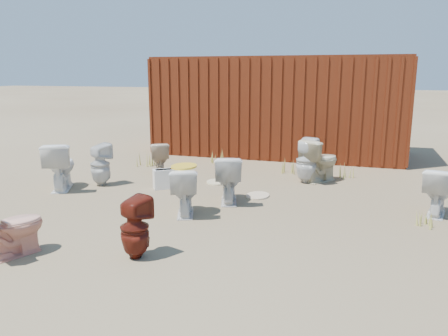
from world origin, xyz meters
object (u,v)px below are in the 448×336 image
(toilet_front_a, at_px, (60,166))
(toilet_front_e, at_px, (437,191))
(loose_tank, at_px, (168,179))
(shipping_container, at_px, (279,106))
(toilet_back_beige_right, at_px, (320,160))
(toilet_back_e, at_px, (306,161))
(toilet_back_beige_left, at_px, (160,158))
(toilet_front_pink, at_px, (12,226))
(toilet_front_c, at_px, (228,179))
(toilet_back_a, at_px, (100,165))
(toilet_front_maroon, at_px, (135,228))
(toilet_back_yellowlid, at_px, (184,191))

(toilet_front_a, height_order, toilet_front_e, toilet_front_a)
(loose_tank, bearing_deg, shipping_container, 36.72)
(shipping_container, distance_m, toilet_back_beige_right, 3.18)
(shipping_container, distance_m, toilet_back_e, 3.25)
(shipping_container, height_order, loose_tank, shipping_container)
(shipping_container, xyz_separation_m, toilet_back_beige_left, (-1.85, -3.12, -0.87))
(shipping_container, relative_size, toilet_front_pink, 8.65)
(toilet_front_c, bearing_deg, toilet_back_a, -23.08)
(shipping_container, xyz_separation_m, toilet_back_e, (1.09, -2.96, -0.78))
(shipping_container, xyz_separation_m, toilet_front_pink, (-1.62, -7.34, -0.85))
(toilet_front_c, height_order, toilet_front_maroon, toilet_front_c)
(toilet_front_a, distance_m, loose_tank, 1.90)
(loose_tank, bearing_deg, toilet_back_yellowlid, -92.66)
(toilet_front_a, xyz_separation_m, toilet_front_e, (6.13, 0.45, -0.07))
(toilet_front_pink, distance_m, toilet_front_c, 3.23)
(toilet_back_beige_right, relative_size, loose_tank, 1.62)
(toilet_front_maroon, bearing_deg, toilet_back_beige_left, -48.24)
(toilet_front_c, distance_m, toilet_front_maroon, 2.41)
(toilet_front_e, relative_size, toilet_back_beige_left, 1.07)
(toilet_back_yellowlid, bearing_deg, shipping_container, -114.20)
(toilet_front_maroon, height_order, loose_tank, toilet_front_maroon)
(loose_tank, bearing_deg, toilet_back_a, 151.50)
(toilet_front_c, relative_size, toilet_back_beige_right, 0.94)
(toilet_back_e, bearing_deg, toilet_front_c, 72.39)
(toilet_back_e, bearing_deg, toilet_front_e, 161.29)
(toilet_front_c, distance_m, loose_tank, 1.39)
(toilet_back_beige_right, bearing_deg, toilet_back_beige_left, 40.04)
(toilet_front_maroon, bearing_deg, toilet_front_e, -122.33)
(loose_tank, bearing_deg, toilet_front_maroon, -108.74)
(shipping_container, distance_m, loose_tank, 4.42)
(toilet_front_pink, height_order, toilet_front_maroon, toilet_front_maroon)
(shipping_container, xyz_separation_m, toilet_back_yellowlid, (-0.35, -5.39, -0.85))
(toilet_front_c, height_order, toilet_back_e, toilet_back_e)
(toilet_back_beige_left, xyz_separation_m, toilet_back_e, (2.95, 0.15, 0.10))
(shipping_container, relative_size, toilet_back_beige_left, 9.21)
(toilet_front_c, bearing_deg, toilet_back_yellowlid, 45.43)
(toilet_back_a, relative_size, loose_tank, 1.55)
(toilet_back_beige_left, relative_size, loose_tank, 1.30)
(toilet_front_pink, height_order, toilet_front_c, toilet_front_c)
(toilet_front_pink, relative_size, toilet_back_beige_left, 1.06)
(toilet_front_a, xyz_separation_m, toilet_back_beige_left, (1.13, 1.63, -0.09))
(shipping_container, relative_size, toilet_back_yellowlid, 8.50)
(toilet_front_a, xyz_separation_m, toilet_back_yellowlid, (2.64, -0.64, -0.07))
(toilet_back_a, distance_m, toilet_back_e, 3.80)
(toilet_front_a, distance_m, toilet_front_pink, 2.93)
(toilet_front_maroon, height_order, toilet_back_e, toilet_back_e)
(toilet_front_a, bearing_deg, toilet_front_pink, 91.18)
(toilet_back_a, bearing_deg, toilet_front_e, -155.86)
(shipping_container, height_order, toilet_front_pink, shipping_container)
(shipping_container, xyz_separation_m, toilet_back_a, (-2.46, -4.31, -0.81))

